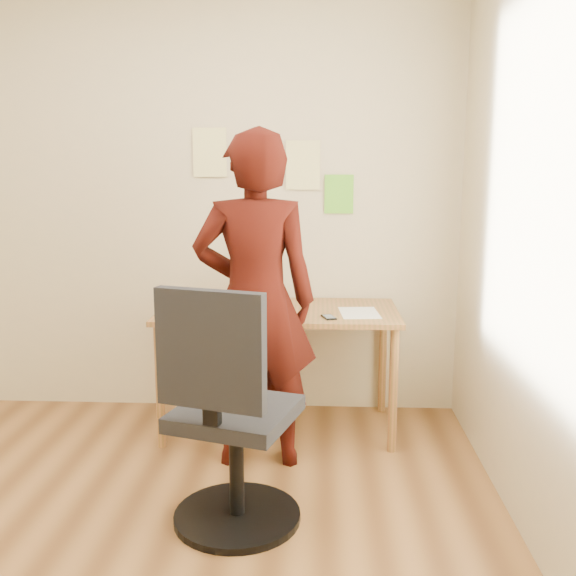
# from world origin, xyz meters

# --- Properties ---
(room) EXTENTS (3.58, 3.58, 2.78)m
(room) POSITION_xyz_m (0.00, 0.00, 1.35)
(room) COLOR brown
(room) RESTS_ON ground
(desk) EXTENTS (1.40, 0.70, 0.74)m
(desk) POSITION_xyz_m (0.63, 1.38, 0.65)
(desk) COLOR #9D6636
(desk) RESTS_ON ground
(laptop) EXTENTS (0.35, 0.32, 0.21)m
(laptop) POSITION_xyz_m (0.51, 1.41, 0.79)
(laptop) COLOR #B3B4BB
(laptop) RESTS_ON desk
(paper_sheet) EXTENTS (0.24, 0.32, 0.00)m
(paper_sheet) POSITION_xyz_m (1.10, 1.31, 0.74)
(paper_sheet) COLOR white
(paper_sheet) RESTS_ON desk
(phone) EXTENTS (0.09, 0.13, 0.01)m
(phone) POSITION_xyz_m (0.92, 1.18, 0.74)
(phone) COLOR black
(phone) RESTS_ON desk
(wall_note_left) EXTENTS (0.21, 0.00, 0.30)m
(wall_note_left) POSITION_xyz_m (0.18, 1.74, 1.66)
(wall_note_left) COLOR #F3E991
(wall_note_left) RESTS_ON room
(wall_note_mid) EXTENTS (0.21, 0.00, 0.30)m
(wall_note_mid) POSITION_xyz_m (0.76, 1.74, 1.58)
(wall_note_mid) COLOR #F3E991
(wall_note_mid) RESTS_ON room
(wall_note_right) EXTENTS (0.18, 0.00, 0.24)m
(wall_note_right) POSITION_xyz_m (0.99, 1.74, 1.40)
(wall_note_right) COLOR #6BD12F
(wall_note_right) RESTS_ON room
(office_chair) EXTENTS (0.60, 0.62, 1.10)m
(office_chair) POSITION_xyz_m (0.49, 0.26, 0.47)
(office_chair) COLOR black
(office_chair) RESTS_ON ground
(person) EXTENTS (0.67, 0.47, 1.76)m
(person) POSITION_xyz_m (0.54, 0.94, 0.88)
(person) COLOR #340C07
(person) RESTS_ON ground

